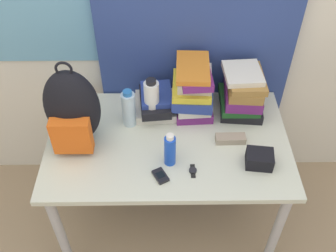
# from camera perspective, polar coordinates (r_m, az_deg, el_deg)

# --- Properties ---
(curtain_blue) EXTENTS (1.04, 0.04, 2.50)m
(curtain_blue) POSITION_cam_1_polar(r_m,az_deg,el_deg) (2.00, 4.48, 17.41)
(curtain_blue) COLOR navy
(curtain_blue) RESTS_ON ground_plane
(desk) EXTENTS (1.23, 0.74, 0.71)m
(desk) POSITION_cam_1_polar(r_m,az_deg,el_deg) (2.06, 0.00, -3.65)
(desk) COLOR beige
(desk) RESTS_ON ground_plane
(backpack) EXTENTS (0.27, 0.23, 0.47)m
(backpack) POSITION_cam_1_polar(r_m,az_deg,el_deg) (1.92, -13.72, 2.28)
(backpack) COLOR black
(backpack) RESTS_ON desk
(book_stack_left) EXTENTS (0.23, 0.27, 0.13)m
(book_stack_left) POSITION_cam_1_polar(r_m,az_deg,el_deg) (2.12, -1.80, 3.44)
(book_stack_left) COLOR silver
(book_stack_left) RESTS_ON desk
(book_stack_center) EXTENTS (0.23, 0.29, 0.31)m
(book_stack_center) POSITION_cam_1_polar(r_m,az_deg,el_deg) (2.06, 3.67, 5.36)
(book_stack_center) COLOR #6B2370
(book_stack_center) RESTS_ON desk
(book_stack_right) EXTENTS (0.24, 0.29, 0.27)m
(book_stack_right) POSITION_cam_1_polar(r_m,az_deg,el_deg) (2.11, 10.76, 4.89)
(book_stack_right) COLOR black
(book_stack_right) RESTS_ON desk
(water_bottle) EXTENTS (0.07, 0.07, 0.22)m
(water_bottle) POSITION_cam_1_polar(r_m,az_deg,el_deg) (2.02, -5.71, 2.53)
(water_bottle) COLOR silver
(water_bottle) RESTS_ON desk
(sports_bottle) EXTENTS (0.08, 0.08, 0.27)m
(sports_bottle) POSITION_cam_1_polar(r_m,az_deg,el_deg) (2.02, -2.37, 3.60)
(sports_bottle) COLOR white
(sports_bottle) RESTS_ON desk
(sunscreen_bottle) EXTENTS (0.05, 0.05, 0.19)m
(sunscreen_bottle) POSITION_cam_1_polar(r_m,az_deg,el_deg) (1.84, 0.29, -3.51)
(sunscreen_bottle) COLOR blue
(sunscreen_bottle) RESTS_ON desk
(cell_phone) EXTENTS (0.08, 0.10, 0.02)m
(cell_phone) POSITION_cam_1_polar(r_m,az_deg,el_deg) (1.84, -1.11, -7.25)
(cell_phone) COLOR black
(cell_phone) RESTS_ON desk
(sunglasses_case) EXTENTS (0.15, 0.06, 0.04)m
(sunglasses_case) POSITION_cam_1_polar(r_m,az_deg,el_deg) (2.01, 9.06, -1.84)
(sunglasses_case) COLOR gray
(sunglasses_case) RESTS_ON desk
(camera_pouch) EXTENTS (0.14, 0.12, 0.08)m
(camera_pouch) POSITION_cam_1_polar(r_m,az_deg,el_deg) (1.92, 13.13, -4.67)
(camera_pouch) COLOR black
(camera_pouch) RESTS_ON desk
(wristwatch) EXTENTS (0.04, 0.08, 0.01)m
(wristwatch) POSITION_cam_1_polar(r_m,az_deg,el_deg) (1.87, 3.63, -6.49)
(wristwatch) COLOR black
(wristwatch) RESTS_ON desk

